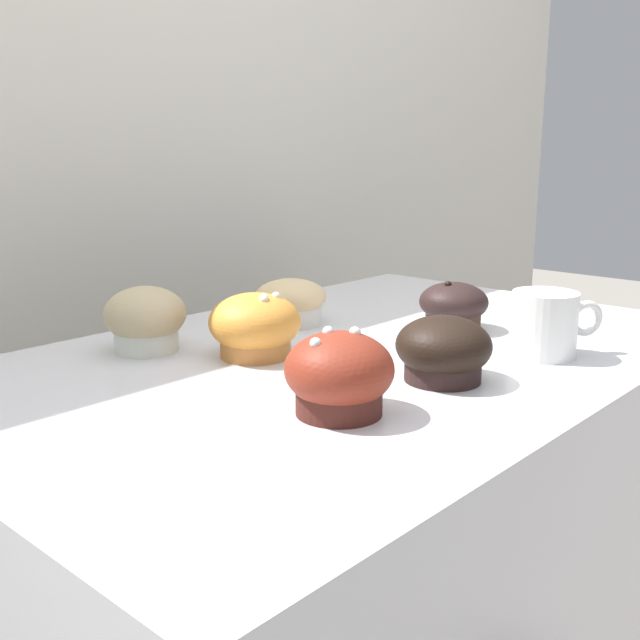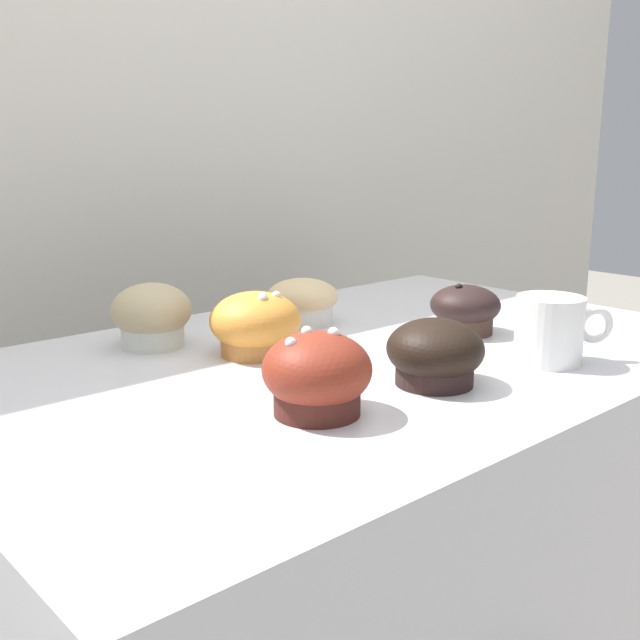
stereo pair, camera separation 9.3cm
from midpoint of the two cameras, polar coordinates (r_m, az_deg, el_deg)
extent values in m
cube|color=beige|center=(1.42, -12.70, 1.19)|extent=(3.20, 0.10, 1.80)
cylinder|color=#C47C3B|center=(0.93, -2.11, -1.37)|extent=(0.09, 0.09, 0.04)
ellipsoid|color=orange|center=(0.93, -2.12, -0.07)|extent=(0.11, 0.11, 0.07)
sphere|color=white|center=(0.92, -0.49, 1.86)|extent=(0.01, 0.01, 0.01)
sphere|color=white|center=(0.90, -1.49, 1.61)|extent=(0.01, 0.01, 0.01)
sphere|color=white|center=(0.90, -1.49, 1.73)|extent=(0.01, 0.01, 0.01)
cylinder|color=black|center=(0.84, 11.88, -3.54)|extent=(0.09, 0.09, 0.04)
ellipsoid|color=black|center=(0.83, 11.95, -2.21)|extent=(0.11, 0.11, 0.07)
cylinder|color=#3E2A21|center=(1.07, 13.41, 0.05)|extent=(0.08, 0.08, 0.04)
ellipsoid|color=black|center=(1.07, 13.47, 1.10)|extent=(0.10, 0.10, 0.06)
sphere|color=black|center=(1.05, 13.05, 2.43)|extent=(0.01, 0.01, 0.01)
cylinder|color=silver|center=(0.99, -10.04, -0.64)|extent=(0.08, 0.08, 0.05)
ellipsoid|color=tan|center=(0.98, -10.10, 0.73)|extent=(0.10, 0.10, 0.07)
cylinder|color=silver|center=(1.10, 1.08, 0.77)|extent=(0.09, 0.09, 0.04)
ellipsoid|color=#DDBD84|center=(1.09, 1.08, 1.80)|extent=(0.11, 0.11, 0.05)
cylinder|color=#481F18|center=(0.73, 3.41, -5.54)|extent=(0.09, 0.09, 0.05)
ellipsoid|color=maroon|center=(0.72, 3.44, -3.83)|extent=(0.11, 0.11, 0.07)
sphere|color=white|center=(0.70, 1.54, -1.80)|extent=(0.01, 0.01, 0.01)
sphere|color=white|center=(0.72, 4.71, -1.05)|extent=(0.01, 0.01, 0.01)
sphere|color=white|center=(0.72, 2.66, -0.94)|extent=(0.01, 0.01, 0.01)
cylinder|color=white|center=(0.95, 19.77, -0.75)|extent=(0.08, 0.08, 0.08)
torus|color=white|center=(0.98, 22.81, -0.38)|extent=(0.04, 0.03, 0.05)
cylinder|color=black|center=(0.94, 19.95, 1.42)|extent=(0.07, 0.07, 0.01)
camera|label=1|loc=(0.05, -87.14, 0.68)|focal=42.00mm
camera|label=2|loc=(0.05, 92.86, -0.68)|focal=42.00mm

